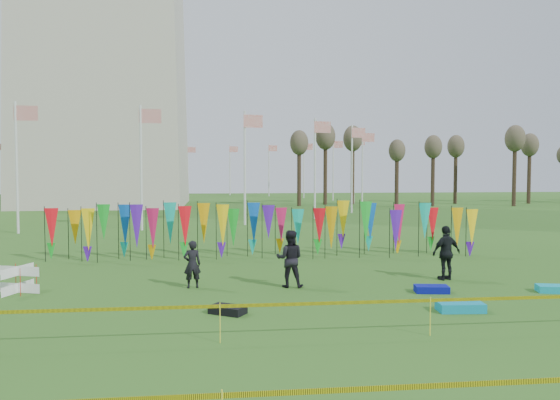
{
  "coord_description": "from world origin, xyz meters",
  "views": [
    {
      "loc": [
        -1.87,
        -14.66,
        3.78
      ],
      "look_at": [
        0.48,
        6.0,
        2.69
      ],
      "focal_mm": 35.0,
      "sensor_mm": 36.0,
      "label": 1
    }
  ],
  "objects": [
    {
      "name": "ground",
      "position": [
        0.0,
        0.0,
        0.0
      ],
      "size": [
        160.0,
        160.0,
        0.0
      ],
      "primitive_type": "plane",
      "color": "#295417",
      "rests_on": "ground"
    },
    {
      "name": "flagpole_ring",
      "position": [
        -14.0,
        48.0,
        4.0
      ],
      "size": [
        57.4,
        56.16,
        8.0
      ],
      "color": "silver",
      "rests_on": "ground"
    },
    {
      "name": "banner_row",
      "position": [
        0.28,
        9.14,
        1.44
      ],
      "size": [
        18.64,
        0.64,
        2.32
      ],
      "color": "black",
      "rests_on": "ground"
    },
    {
      "name": "caution_tape_near",
      "position": [
        -0.22,
        -2.76,
        0.78
      ],
      "size": [
        26.0,
        0.02,
        0.9
      ],
      "color": "#DED604",
      "rests_on": "ground"
    },
    {
      "name": "caution_tape_far",
      "position": [
        -0.22,
        -7.57,
        0.78
      ],
      "size": [
        26.0,
        0.02,
        0.9
      ],
      "color": "#DED604",
      "rests_on": "ground"
    },
    {
      "name": "tree_line",
      "position": [
        32.0,
        44.0,
        6.17
      ],
      "size": [
        53.92,
        1.92,
        7.84
      ],
      "color": "#3D2E1E",
      "rests_on": "ground"
    },
    {
      "name": "box_kite",
      "position": [
        -8.07,
        2.92,
        0.43
      ],
      "size": [
        0.77,
        0.77,
        0.85
      ],
      "rotation": [
        0.0,
        0.0,
        -0.33
      ],
      "color": "red",
      "rests_on": "ground"
    },
    {
      "name": "person_left",
      "position": [
        -2.72,
        3.07,
        0.77
      ],
      "size": [
        0.63,
        0.51,
        1.55
      ],
      "primitive_type": "imported",
      "rotation": [
        0.0,
        0.0,
        3.33
      ],
      "color": "black",
      "rests_on": "ground"
    },
    {
      "name": "person_mid",
      "position": [
        0.44,
        2.85,
        0.93
      ],
      "size": [
        0.99,
        0.72,
        1.87
      ],
      "primitive_type": "imported",
      "rotation": [
        0.0,
        0.0,
        2.95
      ],
      "color": "black",
      "rests_on": "ground"
    },
    {
      "name": "person_right",
      "position": [
        6.01,
        3.41,
        0.95
      ],
      "size": [
        1.23,
        0.89,
        1.89
      ],
      "primitive_type": "imported",
      "rotation": [
        0.0,
        0.0,
        3.4
      ],
      "color": "black",
      "rests_on": "ground"
    },
    {
      "name": "kite_bag_turquoise",
      "position": [
        4.62,
        -0.75,
        0.12
      ],
      "size": [
        1.26,
        0.69,
        0.24
      ],
      "primitive_type": "cube",
      "rotation": [
        0.0,
        0.0,
        -0.07
      ],
      "color": "#0C8FB6",
      "rests_on": "ground"
    },
    {
      "name": "kite_bag_blue",
      "position": [
        4.74,
        1.55,
        0.11
      ],
      "size": [
        1.09,
        0.68,
        0.21
      ],
      "primitive_type": "cube",
      "rotation": [
        0.0,
        0.0,
        -0.15
      ],
      "color": "#091194",
      "rests_on": "ground"
    },
    {
      "name": "kite_bag_black",
      "position": [
        -1.63,
        -0.29,
        0.11
      ],
      "size": [
        1.06,
        0.94,
        0.21
      ],
      "primitive_type": "cube",
      "rotation": [
        0.0,
        0.0,
        -0.56
      ],
      "color": "black",
      "rests_on": "ground"
    },
    {
      "name": "kite_bag_teal",
      "position": [
        8.63,
        1.14,
        0.11
      ],
      "size": [
        1.23,
        0.8,
        0.22
      ],
      "primitive_type": "cube",
      "rotation": [
        0.0,
        0.0,
        -0.25
      ],
      "color": "#0DA1BC",
      "rests_on": "ground"
    }
  ]
}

